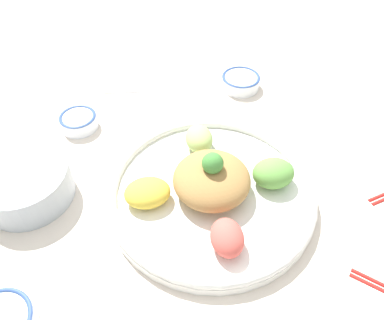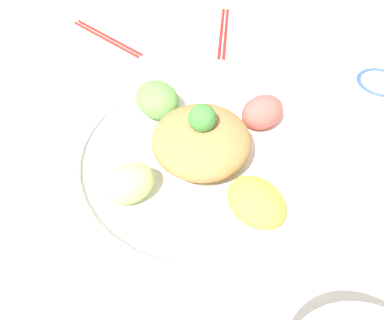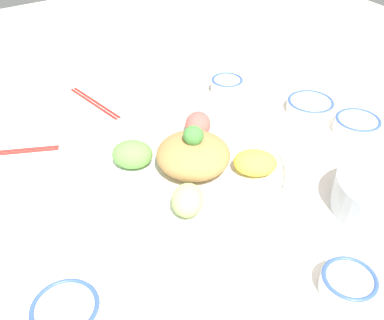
{
  "view_description": "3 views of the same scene",
  "coord_description": "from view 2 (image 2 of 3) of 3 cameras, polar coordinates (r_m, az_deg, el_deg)",
  "views": [
    {
      "loc": [
        0.26,
        -0.4,
        0.59
      ],
      "look_at": [
        -0.07,
        -0.04,
        0.07
      ],
      "focal_mm": 35.0,
      "sensor_mm": 36.0,
      "label": 1
    },
    {
      "loc": [
        -0.38,
        -0.13,
        0.46
      ],
      "look_at": [
        -0.04,
        -0.03,
        0.03
      ],
      "focal_mm": 35.0,
      "sensor_mm": 36.0,
      "label": 2
    },
    {
      "loc": [
        -0.61,
        0.34,
        0.59
      ],
      "look_at": [
        -0.07,
        -0.0,
        0.09
      ],
      "focal_mm": 42.0,
      "sensor_mm": 36.0,
      "label": 3
    }
  ],
  "objects": [
    {
      "name": "ground_plane",
      "position": [
        0.61,
        -1.54,
        1.53
      ],
      "size": [
        2.4,
        2.4,
        0.0
      ],
      "primitive_type": "plane",
      "color": "silver"
    },
    {
      "name": "salad_platter",
      "position": [
        0.57,
        1.38,
        1.13
      ],
      "size": [
        0.4,
        0.4,
        0.12
      ],
      "color": "white",
      "rests_on": "ground_plane"
    },
    {
      "name": "rice_bowl_plain",
      "position": [
        0.76,
        26.38,
        9.66
      ],
      "size": [
        0.08,
        0.08,
        0.04
      ],
      "color": "white",
      "rests_on": "ground_plane"
    },
    {
      "name": "chopsticks_pair_near",
      "position": [
        0.88,
        -12.83,
        17.79
      ],
      "size": [
        0.1,
        0.2,
        0.01
      ],
      "rotation": [
        0.0,
        0.0,
        4.31
      ],
      "color": "red",
      "rests_on": "ground_plane"
    },
    {
      "name": "chopsticks_pair_far",
      "position": [
        0.88,
        4.83,
        18.92
      ],
      "size": [
        0.2,
        0.06,
        0.01
      ],
      "rotation": [
        0.0,
        0.0,
        0.19
      ],
      "color": "red",
      "rests_on": "ground_plane"
    },
    {
      "name": "serving_spoon_extra",
      "position": [
        0.55,
        -22.99,
        -11.12
      ],
      "size": [
        0.1,
        0.12,
        0.01
      ],
      "rotation": [
        0.0,
        0.0,
        5.36
      ],
      "color": "silver",
      "rests_on": "ground_plane"
    }
  ]
}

